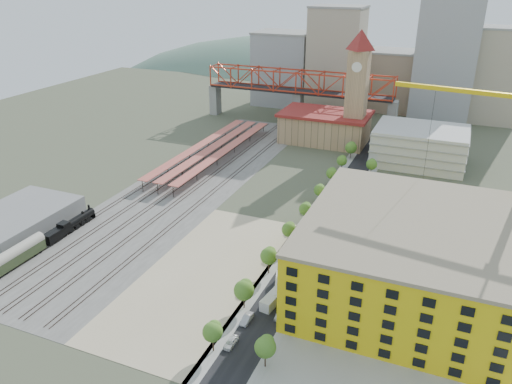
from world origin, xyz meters
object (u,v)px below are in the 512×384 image
at_px(site_trailer_d, 315,234).
at_px(site_trailer_c, 304,252).
at_px(coach, 16,255).
at_px(clock_tower, 358,79).
at_px(car_0, 231,342).
at_px(site_trailer_a, 274,298).
at_px(locomotive, 72,225).
at_px(construction_building, 406,256).
at_px(site_trailer_b, 281,287).

bearing_deg(site_trailer_d, site_trailer_c, -80.95).
distance_m(coach, site_trailer_c, 73.49).
xyz_separation_m(coach, site_trailer_c, (66.00, 32.28, -1.59)).
relative_size(clock_tower, site_trailer_d, 5.77).
bearing_deg(car_0, site_trailer_a, 82.69).
bearing_deg(site_trailer_c, clock_tower, 105.03).
xyz_separation_m(locomotive, site_trailer_a, (66.00, -9.53, -0.61)).
bearing_deg(site_trailer_c, construction_building, -3.55).
relative_size(construction_building, locomotive, 2.49).
distance_m(clock_tower, site_trailer_a, 119.01).
height_order(site_trailer_b, site_trailer_c, site_trailer_b).
relative_size(site_trailer_c, site_trailer_d, 1.00).
bearing_deg(site_trailer_a, construction_building, 39.40).
relative_size(coach, site_trailer_c, 1.87).
bearing_deg(site_trailer_b, clock_tower, 76.98).
distance_m(site_trailer_b, site_trailer_c, 17.63).
height_order(site_trailer_a, site_trailer_c, site_trailer_a).
height_order(locomotive, site_trailer_c, locomotive).
height_order(site_trailer_a, site_trailer_b, site_trailer_b).
distance_m(construction_building, site_trailer_b, 29.46).
bearing_deg(locomotive, clock_tower, 61.31).
relative_size(site_trailer_b, site_trailer_c, 1.11).
bearing_deg(clock_tower, car_0, -87.83).
height_order(clock_tower, site_trailer_d, clock_tower).
xyz_separation_m(site_trailer_a, site_trailer_b, (0.00, 4.24, 0.09)).
xyz_separation_m(clock_tower, construction_building, (34.00, -99.99, -19.29)).
bearing_deg(site_trailer_b, locomotive, 158.28).
xyz_separation_m(construction_building, site_trailer_d, (-26.00, 16.75, -8.18)).
height_order(construction_building, site_trailer_c, construction_building).
xyz_separation_m(construction_building, site_trailer_b, (-26.00, -11.29, -8.03)).
bearing_deg(locomotive, coach, -90.00).
xyz_separation_m(site_trailer_b, car_0, (-3.00, -20.91, -0.64)).
distance_m(construction_building, car_0, 44.20).
xyz_separation_m(locomotive, site_trailer_c, (66.00, 12.34, -0.66)).
relative_size(locomotive, coach, 1.20).
distance_m(locomotive, site_trailer_a, 66.69).
xyz_separation_m(construction_building, site_trailer_c, (-26.00, 6.34, -8.17)).
relative_size(coach, site_trailer_a, 1.80).
distance_m(clock_tower, coach, 141.04).
relative_size(construction_building, site_trailer_b, 5.03).
bearing_deg(clock_tower, site_trailer_b, -85.89).
bearing_deg(site_trailer_a, car_0, -91.66).
xyz_separation_m(clock_tower, site_trailer_c, (8.00, -93.66, -27.46)).
distance_m(construction_building, site_trailer_d, 31.99).
bearing_deg(car_0, coach, 177.21).
distance_m(site_trailer_c, car_0, 38.66).
xyz_separation_m(coach, site_trailer_a, (66.00, 10.40, -1.54)).
height_order(clock_tower, site_trailer_b, clock_tower).
bearing_deg(construction_building, site_trailer_d, 147.21).
bearing_deg(construction_building, coach, -164.25).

